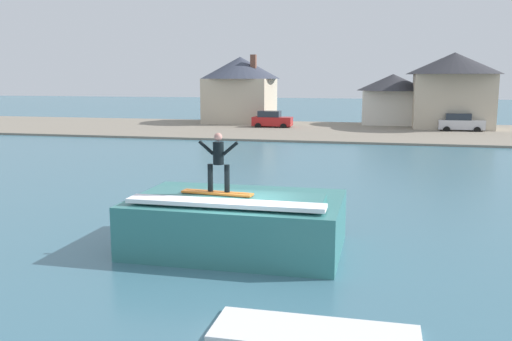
{
  "coord_description": "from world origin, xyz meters",
  "views": [
    {
      "loc": [
        3.84,
        -14.63,
        5.17
      ],
      "look_at": [
        -0.38,
        3.59,
        2.01
      ],
      "focal_mm": 38.41,
      "sensor_mm": 36.0,
      "label": 1
    }
  ],
  "objects_px": {
    "surfboard": "(217,193)",
    "wave_crest": "(237,222)",
    "car_near_shore": "(272,120)",
    "surfer": "(218,159)",
    "car_far_shore": "(460,123)",
    "house_small_cottage": "(393,96)",
    "house_gabled_white": "(453,85)",
    "house_with_chimney": "(240,87)"
  },
  "relations": [
    {
      "from": "surfboard",
      "to": "house_small_cottage",
      "type": "relative_size",
      "value": 0.28
    },
    {
      "from": "surfboard",
      "to": "car_near_shore",
      "type": "distance_m",
      "value": 40.88
    },
    {
      "from": "house_with_chimney",
      "to": "house_gabled_white",
      "type": "xyz_separation_m",
      "value": [
        22.66,
        -2.32,
        0.34
      ]
    },
    {
      "from": "wave_crest",
      "to": "house_small_cottage",
      "type": "distance_m",
      "value": 46.7
    },
    {
      "from": "house_small_cottage",
      "to": "wave_crest",
      "type": "bearing_deg",
      "value": -96.35
    },
    {
      "from": "surfboard",
      "to": "house_gabled_white",
      "type": "relative_size",
      "value": 0.24
    },
    {
      "from": "surfboard",
      "to": "house_gabled_white",
      "type": "xyz_separation_m",
      "value": [
        11.46,
        43.25,
        2.7
      ]
    },
    {
      "from": "car_near_shore",
      "to": "house_with_chimney",
      "type": "height_order",
      "value": "house_with_chimney"
    },
    {
      "from": "surfer",
      "to": "car_far_shore",
      "type": "distance_m",
      "value": 42.31
    },
    {
      "from": "house_with_chimney",
      "to": "house_small_cottage",
      "type": "distance_m",
      "value": 16.92
    },
    {
      "from": "house_small_cottage",
      "to": "surfer",
      "type": "bearing_deg",
      "value": -96.85
    },
    {
      "from": "car_far_shore",
      "to": "house_small_cottage",
      "type": "relative_size",
      "value": 0.54
    },
    {
      "from": "car_near_shore",
      "to": "house_gabled_white",
      "type": "xyz_separation_m",
      "value": [
        17.96,
        2.89,
        3.57
      ]
    },
    {
      "from": "surfboard",
      "to": "car_far_shore",
      "type": "bearing_deg",
      "value": 73.56
    },
    {
      "from": "surfboard",
      "to": "wave_crest",
      "type": "bearing_deg",
      "value": 40.82
    },
    {
      "from": "car_far_shore",
      "to": "surfboard",
      "type": "bearing_deg",
      "value": -106.44
    },
    {
      "from": "car_near_shore",
      "to": "house_gabled_white",
      "type": "height_order",
      "value": "house_gabled_white"
    },
    {
      "from": "wave_crest",
      "to": "car_near_shore",
      "type": "relative_size",
      "value": 1.55
    },
    {
      "from": "wave_crest",
      "to": "car_near_shore",
      "type": "distance_m",
      "value": 40.54
    },
    {
      "from": "wave_crest",
      "to": "car_far_shore",
      "type": "bearing_deg",
      "value": 74.04
    },
    {
      "from": "house_gabled_white",
      "to": "house_small_cottage",
      "type": "distance_m",
      "value": 6.91
    },
    {
      "from": "car_near_shore",
      "to": "surfboard",
      "type": "bearing_deg",
      "value": -80.85
    },
    {
      "from": "house_small_cottage",
      "to": "house_with_chimney",
      "type": "bearing_deg",
      "value": -175.91
    },
    {
      "from": "surfboard",
      "to": "surfer",
      "type": "bearing_deg",
      "value": 56.92
    },
    {
      "from": "wave_crest",
      "to": "surfer",
      "type": "relative_size",
      "value": 3.6
    },
    {
      "from": "car_near_shore",
      "to": "car_far_shore",
      "type": "height_order",
      "value": "same"
    },
    {
      "from": "surfer",
      "to": "car_far_shore",
      "type": "bearing_deg",
      "value": 73.59
    },
    {
      "from": "surfboard",
      "to": "house_with_chimney",
      "type": "bearing_deg",
      "value": 103.81
    },
    {
      "from": "wave_crest",
      "to": "car_far_shore",
      "type": "height_order",
      "value": "car_far_shore"
    },
    {
      "from": "car_far_shore",
      "to": "wave_crest",
      "type": "bearing_deg",
      "value": -105.96
    },
    {
      "from": "car_near_shore",
      "to": "house_with_chimney",
      "type": "bearing_deg",
      "value": 132.05
    },
    {
      "from": "surfer",
      "to": "house_with_chimney",
      "type": "xyz_separation_m",
      "value": [
        -11.24,
        45.51,
        1.35
      ]
    },
    {
      "from": "wave_crest",
      "to": "surfboard",
      "type": "bearing_deg",
      "value": -139.18
    },
    {
      "from": "house_with_chimney",
      "to": "house_gabled_white",
      "type": "height_order",
      "value": "house_with_chimney"
    },
    {
      "from": "car_far_shore",
      "to": "car_near_shore",
      "type": "bearing_deg",
      "value": -179.23
    },
    {
      "from": "surfer",
      "to": "car_near_shore",
      "type": "distance_m",
      "value": 40.87
    },
    {
      "from": "wave_crest",
      "to": "car_near_shore",
      "type": "height_order",
      "value": "car_near_shore"
    },
    {
      "from": "surfboard",
      "to": "house_gabled_white",
      "type": "bearing_deg",
      "value": 75.16
    },
    {
      "from": "surfboard",
      "to": "car_near_shore",
      "type": "bearing_deg",
      "value": 99.15
    },
    {
      "from": "house_with_chimney",
      "to": "house_gabled_white",
      "type": "relative_size",
      "value": 0.96
    },
    {
      "from": "car_near_shore",
      "to": "house_small_cottage",
      "type": "xyz_separation_m",
      "value": [
        12.15,
        6.42,
        2.32
      ]
    },
    {
      "from": "surfer",
      "to": "house_with_chimney",
      "type": "height_order",
      "value": "house_with_chimney"
    }
  ]
}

